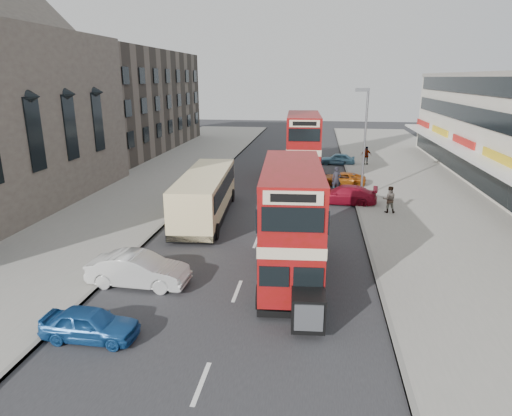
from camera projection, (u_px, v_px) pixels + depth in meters
The scene contains 19 objects.
ground at pixel (228, 315), 17.00m from camera, with size 160.00×160.00×0.00m, color #28282B.
road_surface at pixel (276, 190), 35.97m from camera, with size 12.00×90.00×0.01m, color #28282B.
pavement_right at pixel (429, 194), 34.36m from camera, with size 12.00×90.00×0.15m, color gray.
pavement_left at pixel (137, 184), 37.55m from camera, with size 12.00×90.00×0.15m, color gray.
kerb_left at pixel (204, 186), 36.76m from camera, with size 0.20×90.00×0.16m, color gray.
kerb_right at pixel (352, 191), 35.14m from camera, with size 0.20×90.00×0.16m, color gray.
brick_terrace at pixel (114, 101), 54.26m from camera, with size 14.00×28.00×12.00m, color #66594C.
street_lamp at pixel (364, 136), 31.84m from camera, with size 1.00×0.20×8.12m.
bus_main at pixel (291, 223), 19.44m from camera, with size 3.09×9.23×5.05m.
bus_second at pixel (303, 147), 38.78m from camera, with size 3.25×10.23×5.60m.
coach at pixel (205, 194), 28.35m from camera, with size 3.40×10.56×2.75m.
car_left_near at pixel (90, 324), 15.31m from camera, with size 1.37×3.41×1.16m, color #1A4D8F.
car_left_front at pixel (139, 270), 19.27m from camera, with size 1.55×4.44×1.46m, color silver.
car_right_a at pixel (344, 195), 31.78m from camera, with size 1.90×4.67×1.36m, color maroon.
car_right_b at pixel (342, 179), 37.23m from camera, with size 1.84×3.98×1.11m, color #C25E13.
car_right_c at pixel (338, 159), 46.13m from camera, with size 1.44×3.57×1.22m, color #5894B1.
pedestrian_near at pixel (389, 199), 29.17m from camera, with size 0.67×0.46×1.82m, color gray.
pedestrian_far at pixel (366, 155), 45.38m from camera, with size 1.09×0.46×1.87m, color gray.
cyclist at pixel (336, 186), 33.75m from camera, with size 0.76×1.64×2.30m.
Camera 1 is at (3.18, -14.80, 8.85)m, focal length 30.76 mm.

